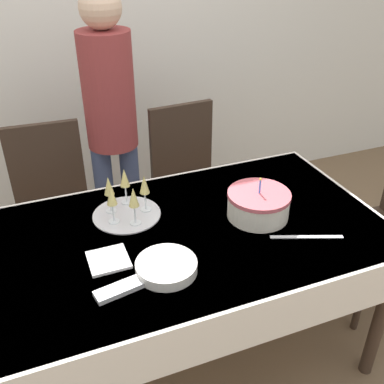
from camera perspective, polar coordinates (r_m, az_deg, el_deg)
name	(u,v)px	position (r m, az deg, el deg)	size (l,w,h in m)	color
ground_plane	(173,358)	(2.39, -2.47, -20.29)	(12.00, 12.00, 0.00)	brown
wall_back	(83,18)	(3.11, -13.70, 20.64)	(8.00, 0.05, 2.70)	silver
dining_table	(169,254)	(1.92, -2.91, -7.89)	(1.84, 0.97, 0.76)	silver
dining_chair_far_left	(53,204)	(2.60, -17.21, -1.49)	(0.44, 0.44, 0.96)	#38281E
dining_chair_far_right	(189,178)	(2.74, -0.38, 1.79)	(0.45, 0.45, 0.96)	#38281E
birthday_cake	(258,204)	(1.96, 8.42, -1.58)	(0.27, 0.27, 0.19)	silver
champagne_tray	(125,199)	(1.96, -8.45, -0.89)	(0.30, 0.30, 0.18)	silver
plate_stack_main	(166,267)	(1.67, -3.27, -9.46)	(0.23, 0.23, 0.04)	silver
cake_knife	(307,237)	(1.90, 14.34, -5.55)	(0.29, 0.13, 0.00)	silver
fork_pile	(119,290)	(1.62, -9.29, -12.13)	(0.18, 0.09, 0.02)	silver
napkin_pile	(109,260)	(1.75, -10.56, -8.48)	(0.15, 0.15, 0.01)	white
person_standing	(111,113)	(2.53, -10.31, 9.90)	(0.28, 0.28, 1.62)	#3F4C72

